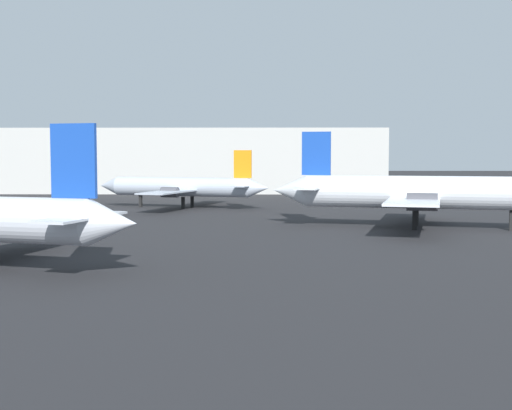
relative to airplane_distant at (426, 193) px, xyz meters
The scene contains 3 objects.
airplane_distant is the anchor object (origin of this frame).
airplane_far_right 36.38m from the airplane_distant, 136.84° to the left, with size 24.13×22.74×7.72m.
terminal_building 76.55m from the airplane_distant, 112.28° to the left, with size 71.25×27.90×11.98m, color #B7B7B2.
Camera 1 is at (2.58, -8.68, 7.10)m, focal length 48.15 mm.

